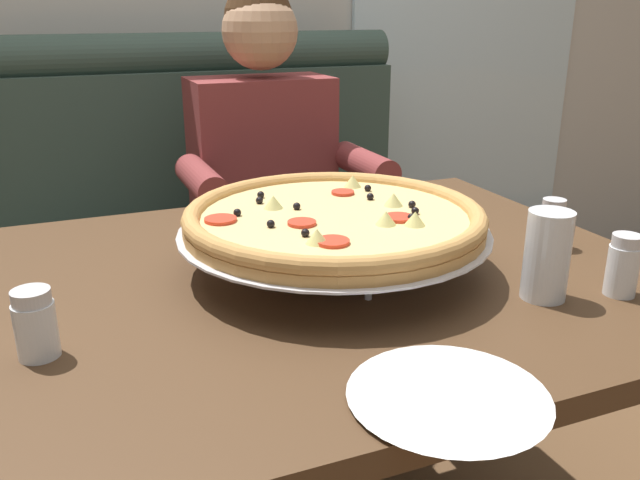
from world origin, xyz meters
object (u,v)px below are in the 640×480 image
pizza (333,219)px  booth_bench (217,267)px  shaker_oregano (36,329)px  plate_near_left (448,391)px  shaker_parmesan (622,270)px  dining_table (336,312)px  shaker_pepper_flakes (552,227)px  diner_main (274,192)px  patio_chair (399,134)px  drinking_glass (547,259)px

pizza → booth_bench: bearing=89.7°
shaker_oregano → plate_near_left: (0.46, -0.30, -0.03)m
shaker_parmesan → shaker_oregano: bearing=170.7°
dining_table → shaker_pepper_flakes: bearing=-6.7°
dining_table → plate_near_left: 0.45m
diner_main → patio_chair: bearing=50.8°
diner_main → shaker_parmesan: bearing=-74.4°
pizza → diner_main: bearing=80.2°
diner_main → shaker_pepper_flakes: bearing=-66.4°
diner_main → shaker_oregano: (-0.62, -0.84, 0.09)m
dining_table → drinking_glass: bearing=-43.0°
pizza → patio_chair: bearing=58.2°
shaker_oregano → patio_chair: size_ratio=0.11×
booth_bench → plate_near_left: size_ratio=5.71×
pizza → shaker_oregano: pizza is taller
booth_bench → shaker_pepper_flakes: 1.18m
shaker_pepper_flakes → plate_near_left: (-0.49, -0.39, -0.03)m
booth_bench → patio_chair: size_ratio=1.66×
dining_table → shaker_pepper_flakes: size_ratio=12.04×
patio_chair → shaker_oregano: bearing=-128.3°
booth_bench → shaker_oregano: 1.28m
shaker_parmesan → drinking_glass: drinking_glass is taller
dining_table → drinking_glass: (0.26, -0.25, 0.16)m
dining_table → shaker_parmesan: bearing=-36.1°
drinking_glass → plate_near_left: bearing=-147.6°
diner_main → plate_near_left: size_ratio=5.09×
dining_table → shaker_parmesan: 0.50m
shaker_pepper_flakes → patio_chair: (0.96, 2.33, -0.27)m
plate_near_left → booth_bench: bearing=88.1°
shaker_parmesan → drinking_glass: (-0.13, 0.04, 0.02)m
dining_table → patio_chair: patio_chair is taller
shaker_oregano → plate_near_left: bearing=-33.5°
plate_near_left → drinking_glass: 0.37m
pizza → drinking_glass: size_ratio=3.75×
diner_main → shaker_oregano: diner_main is taller
pizza → shaker_pepper_flakes: size_ratio=5.72×
shaker_oregano → shaker_parmesan: bearing=-9.3°
booth_bench → pizza: (-0.01, -0.96, 0.45)m
shaker_oregano → booth_bench: bearing=65.4°
shaker_parmesan → patio_chair: size_ratio=0.12×
pizza → drinking_glass: 0.37m
pizza → drinking_glass: drinking_glass is taller
dining_table → drinking_glass: 0.39m
shaker_oregano → pizza: bearing=15.8°
booth_bench → dining_table: bearing=-90.0°
shaker_pepper_flakes → patio_chair: 2.53m
plate_near_left → pizza: bearing=84.8°
patio_chair → diner_main: bearing=-129.2°
plate_near_left → shaker_pepper_flakes: bearing=38.5°
shaker_pepper_flakes → drinking_glass: (-0.18, -0.19, 0.03)m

